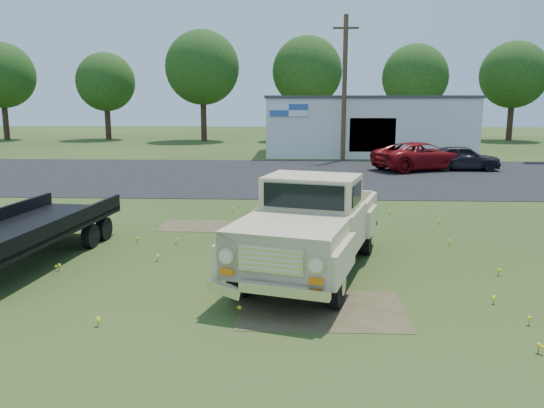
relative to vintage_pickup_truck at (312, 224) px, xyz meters
The scene contains 16 objects.
ground 1.93m from the vintage_pickup_truck, 148.76° to the left, with size 140.00×140.00×0.00m, color #263F14.
asphalt_lot 15.92m from the vintage_pickup_truck, 94.92° to the left, with size 90.00×14.00×0.02m, color black.
dirt_patch_a 2.44m from the vintage_pickup_truck, 86.35° to the right, with size 3.00×2.00×0.01m, color #4B4128.
dirt_patch_b 5.59m from the vintage_pickup_truck, 127.85° to the left, with size 2.20×1.60×0.01m, color #4B4128.
commercial_building 28.22m from the vintage_pickup_truck, 80.54° to the left, with size 14.20×8.20×4.15m.
utility_pole_mid 23.24m from the vintage_pickup_truck, 83.41° to the left, with size 1.60×0.30×9.00m.
treeline_a 50.56m from the vintage_pickup_truck, 125.72° to the left, with size 6.40×6.40×9.52m.
treeline_b 46.32m from the vintage_pickup_truck, 114.84° to the left, with size 5.76×5.76×8.57m.
treeline_c 41.81m from the vintage_pickup_truck, 103.07° to the left, with size 7.04×7.04×10.47m.
treeline_d 41.70m from the vintage_pickup_truck, 89.11° to the left, with size 6.72×6.72×10.00m.
treeline_e 41.51m from the vintage_pickup_truck, 75.04° to the left, with size 6.08×6.08×9.04m.
treeline_f 47.38m from the vintage_pickup_truck, 64.01° to the left, with size 6.40×6.40×9.52m.
vintage_pickup_truck is the anchor object (origin of this frame).
flatbed_trailer 6.75m from the vintage_pickup_truck, behind, with size 2.18×6.54×1.78m, color black, non-canonical shape.
red_pickup 19.48m from the vintage_pickup_truck, 70.16° to the left, with size 2.54×5.52×1.53m, color maroon.
dark_sedan 20.35m from the vintage_pickup_truck, 64.31° to the left, with size 1.62×4.03×1.37m, color black.
Camera 1 is at (1.01, -12.16, 3.73)m, focal length 35.00 mm.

